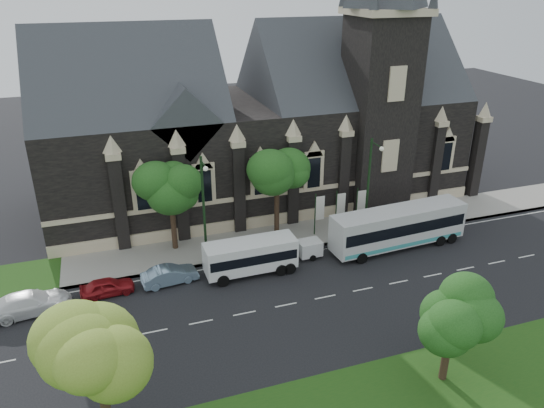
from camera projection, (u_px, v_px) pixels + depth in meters
name	position (u px, v px, depth m)	size (l,w,h in m)	color
ground	(286.00, 305.00, 35.57)	(160.00, 160.00, 0.00)	black
sidewalk	(247.00, 243.00, 43.76)	(80.00, 5.00, 0.15)	#9B958D
museum	(269.00, 119.00, 50.00)	(40.00, 17.70, 29.90)	black
tree_park_near	(101.00, 346.00, 21.91)	(4.42, 4.42, 8.56)	black
tree_park_east	(454.00, 308.00, 27.46)	(3.40, 3.40, 6.28)	black
tree_walk_right	(278.00, 171.00, 43.42)	(4.08, 4.08, 7.80)	black
tree_walk_left	(172.00, 185.00, 40.78)	(3.91, 3.91, 7.64)	black
street_lamp_near	(370.00, 184.00, 42.58)	(0.36, 1.88, 9.00)	black
street_lamp_mid	(204.00, 206.00, 38.45)	(0.36, 1.88, 9.00)	black
banner_flag_left	(318.00, 211.00, 44.24)	(0.90, 0.10, 4.00)	black
banner_flag_center	(339.00, 208.00, 44.83)	(0.90, 0.10, 4.00)	black
banner_flag_right	(360.00, 205.00, 45.42)	(0.90, 0.10, 4.00)	black
tour_coach	(398.00, 227.00, 42.50)	(12.01, 3.35, 3.46)	silver
shuttle_bus	(251.00, 255.00, 38.81)	(7.04, 2.54, 2.71)	white
box_trailer	(309.00, 248.00, 41.38)	(2.72, 1.60, 1.44)	silver
sedan	(170.00, 275.00, 37.87)	(1.45, 4.16, 1.37)	#7D9BB5
car_far_red	(107.00, 287.00, 36.52)	(1.51, 3.76, 1.28)	maroon
car_far_white	(30.00, 303.00, 34.48)	(2.16, 5.30, 1.54)	white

